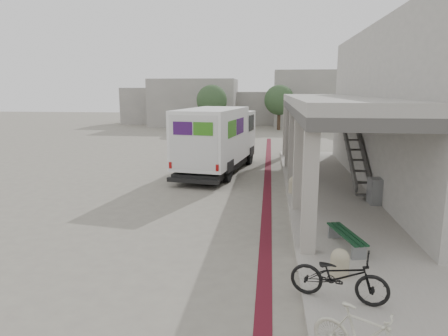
# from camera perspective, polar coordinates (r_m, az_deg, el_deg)

# --- Properties ---
(ground) EXTENTS (120.00, 120.00, 0.00)m
(ground) POSITION_cam_1_polar(r_m,az_deg,el_deg) (14.32, 2.07, -6.45)
(ground) COLOR slate
(ground) RESTS_ON ground
(bike_lane_stripe) EXTENTS (0.35, 40.00, 0.01)m
(bike_lane_stripe) POSITION_cam_1_polar(r_m,az_deg,el_deg) (16.19, 6.17, -4.38)
(bike_lane_stripe) COLOR #50101B
(bike_lane_stripe) RESTS_ON ground
(sidewalk) EXTENTS (4.40, 28.00, 0.12)m
(sidewalk) POSITION_cam_1_polar(r_m,az_deg,el_deg) (14.56, 18.06, -6.45)
(sidewalk) COLOR gray
(sidewalk) RESTS_ON ground
(transit_building) EXTENTS (7.60, 17.00, 7.00)m
(transit_building) POSITION_cam_1_polar(r_m,az_deg,el_deg) (19.03, 24.45, 7.39)
(transit_building) COLOR gray
(transit_building) RESTS_ON ground
(distant_backdrop) EXTENTS (28.00, 10.00, 6.50)m
(distant_backdrop) POSITION_cam_1_polar(r_m,az_deg,el_deg) (49.67, 2.07, 9.31)
(distant_backdrop) COLOR gray
(distant_backdrop) RESTS_ON ground
(tree_left) EXTENTS (3.20, 3.20, 4.80)m
(tree_left) POSITION_cam_1_polar(r_m,az_deg,el_deg) (42.05, -1.75, 9.62)
(tree_left) COLOR #38281C
(tree_left) RESTS_ON ground
(tree_mid) EXTENTS (3.20, 3.20, 4.80)m
(tree_mid) POSITION_cam_1_polar(r_m,az_deg,el_deg) (43.63, 7.90, 9.58)
(tree_mid) COLOR #38281C
(tree_mid) RESTS_ON ground
(tree_right) EXTENTS (3.20, 3.20, 4.80)m
(tree_right) POSITION_cam_1_polar(r_m,az_deg,el_deg) (43.55, 18.65, 9.11)
(tree_right) COLOR #38281C
(tree_right) RESTS_ON ground
(fedex_truck) EXTENTS (3.67, 8.25, 3.40)m
(fedex_truck) POSITION_cam_1_polar(r_m,az_deg,el_deg) (20.96, -0.89, 4.27)
(fedex_truck) COLOR black
(fedex_truck) RESTS_ON ground
(bench) EXTENTS (0.83, 1.84, 0.42)m
(bench) POSITION_cam_1_polar(r_m,az_deg,el_deg) (11.39, 17.07, -9.43)
(bench) COLOR gray
(bench) RESTS_ON sidewalk
(bollard_near) EXTENTS (0.43, 0.43, 0.64)m
(bollard_near) POSITION_cam_1_polar(r_m,az_deg,el_deg) (9.78, 16.22, -12.78)
(bollard_near) COLOR tan
(bollard_near) RESTS_ON sidewalk
(bollard_far) EXTENTS (0.45, 0.45, 0.68)m
(bollard_far) POSITION_cam_1_polar(r_m,az_deg,el_deg) (16.78, 9.98, -2.33)
(bollard_far) COLOR tan
(bollard_far) RESTS_ON sidewalk
(utility_cabinet) EXTENTS (0.49, 0.62, 0.98)m
(utility_cabinet) POSITION_cam_1_polar(r_m,az_deg,el_deg) (15.89, 20.79, -3.11)
(utility_cabinet) COLOR gray
(utility_cabinet) RESTS_ON sidewalk
(bicycle_black) EXTENTS (2.07, 1.19, 1.03)m
(bicycle_black) POSITION_cam_1_polar(r_m,az_deg,el_deg) (8.66, 16.10, -14.61)
(bicycle_black) COLOR black
(bicycle_black) RESTS_ON sidewalk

